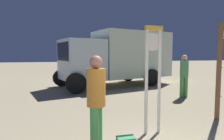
# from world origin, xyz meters

# --- Properties ---
(standing_clock) EXTENTS (0.40, 0.11, 2.33)m
(standing_clock) POSITION_xyz_m (0.52, 2.15, 1.40)
(standing_clock) COLOR white
(standing_clock) RESTS_ON ground_plane
(person_near_clock) EXTENTS (0.33, 0.33, 1.72)m
(person_near_clock) POSITION_xyz_m (-0.80, 1.60, 0.96)
(person_near_clock) COLOR #4D9D4F
(person_near_clock) RESTS_ON ground_plane
(person_distant) EXTENTS (0.32, 0.32, 1.69)m
(person_distant) POSITION_xyz_m (3.27, 5.18, 0.94)
(person_distant) COLOR #529953
(person_distant) RESTS_ON ground_plane
(box_truck_near) EXTENTS (6.65, 4.02, 2.94)m
(box_truck_near) POSITION_xyz_m (1.65, 8.84, 1.60)
(box_truck_near) COLOR silver
(box_truck_near) RESTS_ON ground_plane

